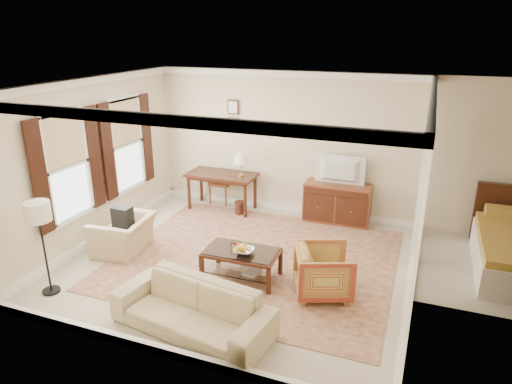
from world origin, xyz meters
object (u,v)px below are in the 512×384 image
Objects in this scene: striped_armchair at (324,269)px; sofa at (192,302)px; sideboard at (337,203)px; coffee_table at (242,257)px; club_armchair at (123,229)px; writing_desk at (222,179)px; tv at (340,162)px.

striped_armchair is 1.98m from sofa.
coffee_table is (-0.93, -2.71, -0.03)m from sideboard.
club_armchair is at bearing 154.05° from sofa.
sideboard is at bearing 4.34° from writing_desk.
striped_armchair is at bearing 0.45° from coffee_table.
coffee_table is 2.25m from club_armchair.
sofa is at bearing -104.01° from sideboard.
striped_armchair is (2.77, -2.52, -0.28)m from writing_desk.
sofa is (-0.10, -1.41, 0.04)m from coffee_table.
striped_armchair is at bearing 82.32° from club_armchair.
coffee_table is (1.50, -2.53, -0.31)m from writing_desk.
sofa reaches higher than striped_armchair.
sofa is (1.40, -3.94, -0.27)m from writing_desk.
writing_desk is 1.80× the size of striped_armchair.
tv reaches higher than club_armchair.
sofa is (-1.03, -4.10, -0.85)m from tv.
writing_desk reaches higher than coffee_table.
tv is 4.17m from club_armchair.
sofa reaches higher than coffee_table.
coffee_table is at bearing 69.17° from striped_armchair.
club_armchair reaches higher than sideboard.
striped_armchair is at bearing -42.24° from writing_desk.
sofa is at bearing -94.00° from coffee_table.
sofa is at bearing 48.59° from club_armchair.
coffee_table is 1.18× the size of club_armchair.
coffee_table is 1.28m from striped_armchair.
tv is at bearing -13.93° from striped_armchair.
sideboard reaches higher than coffee_table.
sofa is (2.14, -1.52, -0.01)m from club_armchair.
writing_desk is 3.75m from striped_armchair.
coffee_table is at bearing 95.42° from sofa.
club_armchair is at bearing -140.67° from sideboard.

